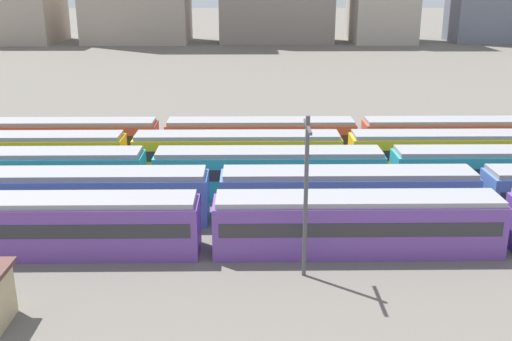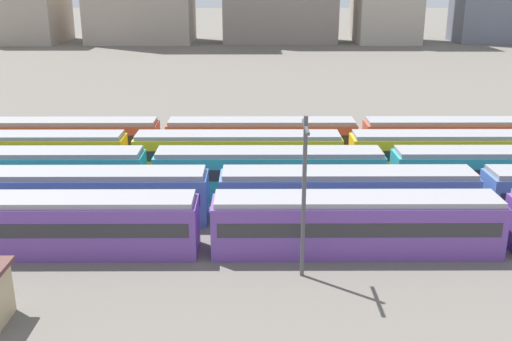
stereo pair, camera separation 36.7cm
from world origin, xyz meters
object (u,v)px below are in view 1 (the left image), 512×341
Objects in this scene: train_track_1 at (480,194)px; train_track_3 at (345,153)px; train_track_2 at (388,172)px; catenary_pole_0 at (306,190)px.

train_track_1 is 13.11m from train_track_3.
train_track_3 is (-7.98, 10.40, 0.00)m from train_track_1.
train_track_1 is 1.00× the size of train_track_2.
train_track_2 is 5.80m from train_track_3.
train_track_1 and train_track_2 have the same top height.
catenary_pole_0 reaches higher than train_track_2.
train_track_2 is at bearing 59.90° from catenary_pole_0.
train_track_2 is (-5.41, 5.20, 0.00)m from train_track_1.
catenary_pole_0 is at bearing -147.81° from train_track_1.
train_track_3 is at bearing 116.26° from train_track_2.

